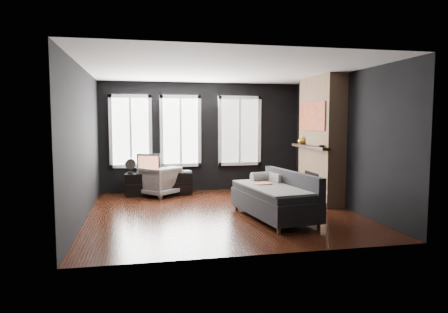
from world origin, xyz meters
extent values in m
plane|color=black|center=(0.00, 0.00, 0.00)|extent=(5.00, 5.00, 0.00)
plane|color=white|center=(0.00, 0.00, 2.70)|extent=(5.00, 5.00, 0.00)
cube|color=black|center=(0.00, 2.50, 1.35)|extent=(5.00, 0.02, 2.70)
cube|color=black|center=(-2.50, 0.00, 1.35)|extent=(0.02, 5.00, 2.70)
cube|color=black|center=(2.50, 0.00, 1.35)|extent=(0.02, 5.00, 2.70)
cube|color=gray|center=(0.97, -0.26, 0.61)|extent=(0.15, 0.31, 0.30)
imported|color=white|center=(-1.10, 1.95, 0.39)|extent=(1.03, 1.02, 0.77)
imported|color=orange|center=(-0.69, 2.02, 0.59)|extent=(0.13, 0.12, 0.11)
imported|color=#9E997D|center=(-0.53, 2.16, 0.66)|extent=(0.18, 0.06, 0.24)
cube|color=#2F6837|center=(-1.01, 2.08, 0.59)|extent=(0.25, 0.21, 0.12)
imported|color=gold|center=(2.05, 1.05, 1.32)|extent=(0.22, 0.23, 0.18)
cylinder|color=black|center=(2.05, 0.05, 1.25)|extent=(0.14, 0.14, 0.04)
camera|label=1|loc=(-1.48, -7.40, 1.76)|focal=32.00mm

